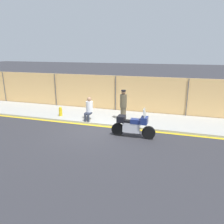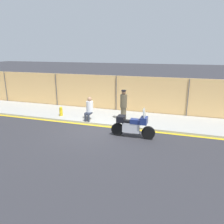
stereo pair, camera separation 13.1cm
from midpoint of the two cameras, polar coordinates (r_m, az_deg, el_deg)
The scene contains 8 objects.
ground_plane at distance 11.77m, azimuth -4.83°, elevation -4.95°, with size 120.00×120.00×0.00m, color #2D2D33.
sidewalk at distance 13.94m, azimuth -1.11°, elevation -1.29°, with size 34.86×3.12×0.12m.
curb_paint_stripe at distance 12.48m, azimuth -3.46°, elevation -3.68°, with size 34.86×0.18×0.01m.
storefront_fence at distance 15.17m, azimuth 0.80°, elevation 4.77°, with size 33.11×0.16×2.50m.
motorcycle at distance 10.77m, azimuth 5.06°, elevation -3.51°, with size 2.20×0.51×1.51m.
officer_standing at distance 12.93m, azimuth 2.69°, elevation 1.87°, with size 0.40×0.40×1.81m.
person_seated_on_curb at distance 13.05m, azimuth -6.30°, elevation 1.18°, with size 0.41×0.72×1.38m.
fire_hydrant at distance 14.27m, azimuth -13.56°, elevation 0.15°, with size 0.21×0.26×0.59m.
Camera 1 is at (4.08, -10.21, 4.19)m, focal length 35.00 mm.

